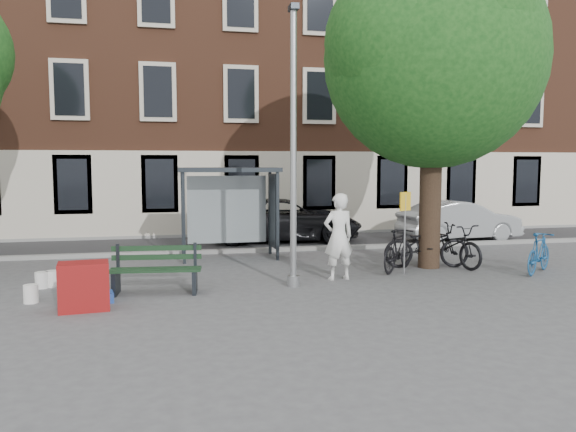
# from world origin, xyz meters

# --- Properties ---
(ground) EXTENTS (90.00, 90.00, 0.00)m
(ground) POSITION_xyz_m (0.00, 0.00, 0.00)
(ground) COLOR #4C4C4F
(ground) RESTS_ON ground
(road) EXTENTS (40.00, 4.00, 0.01)m
(road) POSITION_xyz_m (0.00, 7.00, 0.01)
(road) COLOR #28282B
(road) RESTS_ON ground
(curb_near) EXTENTS (40.00, 0.25, 0.12)m
(curb_near) POSITION_xyz_m (0.00, 5.00, 0.06)
(curb_near) COLOR gray
(curb_near) RESTS_ON ground
(curb_far) EXTENTS (40.00, 0.25, 0.12)m
(curb_far) POSITION_xyz_m (0.00, 9.00, 0.06)
(curb_far) COLOR gray
(curb_far) RESTS_ON ground
(building_row) EXTENTS (30.00, 8.00, 14.00)m
(building_row) POSITION_xyz_m (0.00, 13.00, 7.00)
(building_row) COLOR brown
(building_row) RESTS_ON ground
(lamppost) EXTENTS (0.28, 0.35, 6.11)m
(lamppost) POSITION_xyz_m (0.00, 0.00, 2.78)
(lamppost) COLOR #9EA0A3
(lamppost) RESTS_ON ground
(tree_right) EXTENTS (5.76, 5.60, 8.20)m
(tree_right) POSITION_xyz_m (4.01, 1.38, 5.62)
(tree_right) COLOR black
(tree_right) RESTS_ON ground
(bus_shelter) EXTENTS (2.85, 1.45, 2.62)m
(bus_shelter) POSITION_xyz_m (-0.61, 4.11, 1.92)
(bus_shelter) COLOR #1E2328
(bus_shelter) RESTS_ON ground
(painter) EXTENTS (0.81, 0.60, 2.05)m
(painter) POSITION_xyz_m (1.20, 0.50, 1.02)
(painter) COLOR white
(painter) RESTS_ON ground
(bench) EXTENTS (1.95, 0.81, 0.98)m
(bench) POSITION_xyz_m (-2.98, -0.02, 0.45)
(bench) COLOR #1E2328
(bench) RESTS_ON ground
(bike_a) EXTENTS (2.35, 1.15, 1.18)m
(bike_a) POSITION_xyz_m (3.93, 1.50, 0.59)
(bike_a) COLOR black
(bike_a) RESTS_ON ground
(bike_b) EXTENTS (1.64, 1.43, 1.02)m
(bike_b) POSITION_xyz_m (6.33, 0.21, 0.51)
(bike_b) COLOR #185088
(bike_b) RESTS_ON ground
(bike_c) EXTENTS (1.40, 2.32, 1.15)m
(bike_c) POSITION_xyz_m (4.63, 1.56, 0.58)
(bike_c) COLOR black
(bike_c) RESTS_ON ground
(bike_d) EXTENTS (1.64, 1.64, 1.09)m
(bike_d) POSITION_xyz_m (3.00, 1.19, 0.54)
(bike_d) COLOR black
(bike_d) RESTS_ON ground
(car_dark) EXTENTS (5.61, 2.99, 1.50)m
(car_dark) POSITION_xyz_m (1.32, 7.28, 0.75)
(car_dark) COLOR black
(car_dark) RESTS_ON ground
(car_silver) EXTENTS (4.44, 1.89, 1.42)m
(car_silver) POSITION_xyz_m (7.35, 6.00, 0.71)
(car_silver) COLOR #9C9FA3
(car_silver) RESTS_ON ground
(red_stand) EXTENTS (0.96, 0.70, 0.90)m
(red_stand) POSITION_xyz_m (-4.27, -1.17, 0.45)
(red_stand) COLOR maroon
(red_stand) RESTS_ON ground
(blue_crate) EXTENTS (0.61, 0.49, 0.20)m
(blue_crate) POSITION_xyz_m (-4.08, -0.63, 0.10)
(blue_crate) COLOR #22459D
(blue_crate) RESTS_ON ground
(bucket_a) EXTENTS (0.31, 0.31, 0.36)m
(bucket_a) POSITION_xyz_m (-5.26, 1.08, 0.18)
(bucket_a) COLOR white
(bucket_a) RESTS_ON ground
(bucket_b) EXTENTS (0.32, 0.32, 0.36)m
(bucket_b) POSITION_xyz_m (-5.37, -0.39, 0.18)
(bucket_b) COLOR white
(bucket_b) RESTS_ON ground
(bucket_c) EXTENTS (0.30, 0.30, 0.36)m
(bucket_c) POSITION_xyz_m (-5.46, 0.96, 0.18)
(bucket_c) COLOR white
(bucket_c) RESTS_ON ground
(notice_sign) EXTENTS (0.34, 0.17, 2.04)m
(notice_sign) POSITION_xyz_m (3.00, 0.81, 1.50)
(notice_sign) COLOR #9EA0A3
(notice_sign) RESTS_ON ground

